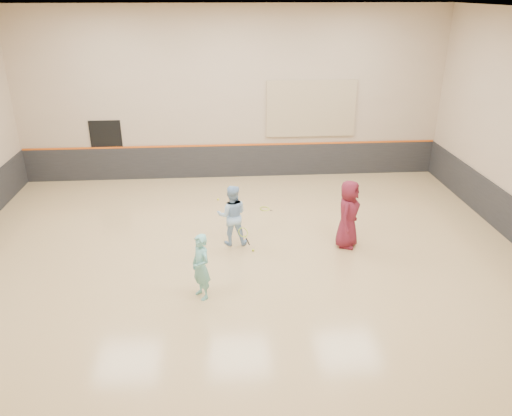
{
  "coord_description": "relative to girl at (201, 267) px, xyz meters",
  "views": [
    {
      "loc": [
        -0.49,
        -11.52,
        6.42
      ],
      "look_at": [
        0.41,
        0.4,
        1.15
      ],
      "focal_mm": 35.0,
      "sensor_mm": 36.0,
      "label": 1
    }
  ],
  "objects": [
    {
      "name": "wainscot_back",
      "position": [
        0.98,
        7.86,
        -0.18
      ],
      "size": [
        14.9,
        0.04,
        1.2
      ],
      "primitive_type": "cube",
      "color": "#232326",
      "rests_on": "floor"
    },
    {
      "name": "doorway",
      "position": [
        -3.52,
        7.87,
        0.32
      ],
      "size": [
        1.1,
        0.05,
        2.2
      ],
      "primitive_type": "cube",
      "color": "black",
      "rests_on": "floor"
    },
    {
      "name": "room",
      "position": [
        0.98,
        1.89,
        0.04
      ],
      "size": [
        15.04,
        12.04,
        6.22
      ],
      "color": "tan",
      "rests_on": "ground"
    },
    {
      "name": "ball_under_racket",
      "position": [
        1.3,
        2.04,
        -0.74
      ],
      "size": [
        0.07,
        0.07,
        0.07
      ],
      "primitive_type": "sphere",
      "color": "#BAD230",
      "rests_on": "floor"
    },
    {
      "name": "instructor",
      "position": [
        0.77,
        2.55,
        0.07
      ],
      "size": [
        0.84,
        0.67,
        1.69
      ],
      "primitive_type": "imported",
      "rotation": [
        0.0,
        0.0,
        3.11
      ],
      "color": "#9AC3EE",
      "rests_on": "floor"
    },
    {
      "name": "acoustic_panel",
      "position": [
        3.78,
        7.84,
        1.72
      ],
      "size": [
        3.2,
        0.08,
        2.0
      ],
      "primitive_type": "cube",
      "color": "tan",
      "rests_on": "wall_back"
    },
    {
      "name": "ball_beside_spare",
      "position": [
        0.39,
        5.61,
        -0.74
      ],
      "size": [
        0.07,
        0.07,
        0.07
      ],
      "primitive_type": "sphere",
      "color": "yellow",
      "rests_on": "floor"
    },
    {
      "name": "young_man",
      "position": [
        3.85,
        2.19,
        0.16
      ],
      "size": [
        0.95,
        1.09,
        1.87
      ],
      "primitive_type": "imported",
      "rotation": [
        0.0,
        0.0,
        1.08
      ],
      "color": "maroon",
      "rests_on": "floor"
    },
    {
      "name": "held_racket",
      "position": [
        1.05,
        2.25,
        -0.31
      ],
      "size": [
        0.46,
        0.46,
        0.48
      ],
      "primitive_type": null,
      "color": "#A2C32A",
      "rests_on": "instructor"
    },
    {
      "name": "accent_stripe",
      "position": [
        0.98,
        7.85,
        0.44
      ],
      "size": [
        14.9,
        0.03,
        0.06
      ],
      "primitive_type": "cube",
      "color": "#D85914",
      "rests_on": "wall_back"
    },
    {
      "name": "ball_in_hand",
      "position": [
        3.94,
        2.05,
        0.42
      ],
      "size": [
        0.07,
        0.07,
        0.07
      ],
      "primitive_type": "sphere",
      "color": "#CBD130",
      "rests_on": "young_man"
    },
    {
      "name": "spare_racket",
      "position": [
        1.86,
        4.77,
        -0.73
      ],
      "size": [
        0.69,
        0.69,
        0.1
      ],
      "primitive_type": null,
      "color": "#B2D62F",
      "rests_on": "floor"
    },
    {
      "name": "girl",
      "position": [
        0.0,
        0.0,
        0.0
      ],
      "size": [
        0.62,
        0.68,
        1.56
      ],
      "primitive_type": "imported",
      "rotation": [
        0.0,
        0.0,
        -1.01
      ],
      "color": "#6DBDB9",
      "rests_on": "floor"
    }
  ]
}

